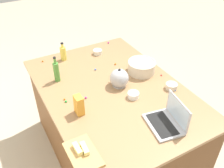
{
  "coord_description": "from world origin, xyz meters",
  "views": [
    {
      "loc": [
        -1.64,
        0.91,
        2.32
      ],
      "look_at": [
        0.0,
        0.0,
        0.95
      ],
      "focal_mm": 40.24,
      "sensor_mm": 36.0,
      "label": 1
    }
  ],
  "objects_px": {
    "laptop": "(168,120)",
    "ramekin_small": "(171,86)",
    "ramekin_medium": "(98,52)",
    "bottle_olive": "(56,71)",
    "bottle_oil": "(63,53)",
    "butter_stick_left": "(85,148)",
    "cutting_board": "(83,154)",
    "candy_bag": "(79,105)",
    "kettle": "(119,78)",
    "ramekin_wide": "(133,95)",
    "butter_stick_right": "(77,149)",
    "mixing_bowl_large": "(142,67)"
  },
  "relations": [
    {
      "from": "butter_stick_right",
      "to": "ramekin_medium",
      "type": "distance_m",
      "value": 1.4
    },
    {
      "from": "cutting_board",
      "to": "ramekin_wide",
      "type": "bearing_deg",
      "value": -60.63
    },
    {
      "from": "candy_bag",
      "to": "ramekin_small",
      "type": "bearing_deg",
      "value": -96.81
    },
    {
      "from": "ramekin_small",
      "to": "ramekin_wide",
      "type": "relative_size",
      "value": 1.05
    },
    {
      "from": "bottle_olive",
      "to": "butter_stick_left",
      "type": "distance_m",
      "value": 0.93
    },
    {
      "from": "ramekin_wide",
      "to": "candy_bag",
      "type": "bearing_deg",
      "value": 85.24
    },
    {
      "from": "cutting_board",
      "to": "kettle",
      "type": "bearing_deg",
      "value": -47.15
    },
    {
      "from": "bottle_olive",
      "to": "kettle",
      "type": "relative_size",
      "value": 1.23
    },
    {
      "from": "butter_stick_left",
      "to": "butter_stick_right",
      "type": "bearing_deg",
      "value": 65.02
    },
    {
      "from": "cutting_board",
      "to": "butter_stick_right",
      "type": "relative_size",
      "value": 2.82
    },
    {
      "from": "laptop",
      "to": "candy_bag",
      "type": "bearing_deg",
      "value": 50.45
    },
    {
      "from": "ramekin_medium",
      "to": "candy_bag",
      "type": "height_order",
      "value": "candy_bag"
    },
    {
      "from": "bottle_olive",
      "to": "kettle",
      "type": "distance_m",
      "value": 0.6
    },
    {
      "from": "kettle",
      "to": "cutting_board",
      "type": "distance_m",
      "value": 0.86
    },
    {
      "from": "kettle",
      "to": "butter_stick_right",
      "type": "bearing_deg",
      "value": 129.82
    },
    {
      "from": "bottle_oil",
      "to": "butter_stick_right",
      "type": "relative_size",
      "value": 1.86
    },
    {
      "from": "butter_stick_right",
      "to": "ramekin_small",
      "type": "height_order",
      "value": "same"
    },
    {
      "from": "cutting_board",
      "to": "ramekin_small",
      "type": "distance_m",
      "value": 1.07
    },
    {
      "from": "bottle_olive",
      "to": "ramekin_medium",
      "type": "xyz_separation_m",
      "value": [
        0.28,
        -0.57,
        -0.08
      ]
    },
    {
      "from": "ramekin_small",
      "to": "kettle",
      "type": "bearing_deg",
      "value": 54.81
    },
    {
      "from": "ramekin_small",
      "to": "candy_bag",
      "type": "distance_m",
      "value": 0.89
    },
    {
      "from": "laptop",
      "to": "butter_stick_right",
      "type": "xyz_separation_m",
      "value": [
        0.09,
        0.72,
        -0.01
      ]
    },
    {
      "from": "ramekin_medium",
      "to": "ramekin_small",
      "type": "bearing_deg",
      "value": -161.39
    },
    {
      "from": "laptop",
      "to": "ramekin_small",
      "type": "relative_size",
      "value": 3.19
    },
    {
      "from": "ramekin_small",
      "to": "ramekin_medium",
      "type": "distance_m",
      "value": 0.97
    },
    {
      "from": "ramekin_medium",
      "to": "butter_stick_left",
      "type": "bearing_deg",
      "value": 150.01
    },
    {
      "from": "kettle",
      "to": "cutting_board",
      "type": "xyz_separation_m",
      "value": [
        -0.58,
        0.63,
        -0.07
      ]
    },
    {
      "from": "mixing_bowl_large",
      "to": "bottle_olive",
      "type": "bearing_deg",
      "value": 71.18
    },
    {
      "from": "laptop",
      "to": "ramekin_wide",
      "type": "xyz_separation_m",
      "value": [
        0.41,
        0.05,
        -0.02
      ]
    },
    {
      "from": "cutting_board",
      "to": "candy_bag",
      "type": "bearing_deg",
      "value": -20.02
    },
    {
      "from": "butter_stick_left",
      "to": "candy_bag",
      "type": "bearing_deg",
      "value": -17.97
    },
    {
      "from": "mixing_bowl_large",
      "to": "ramekin_medium",
      "type": "xyz_separation_m",
      "value": [
        0.55,
        0.22,
        -0.04
      ]
    },
    {
      "from": "mixing_bowl_large",
      "to": "ramekin_small",
      "type": "bearing_deg",
      "value": -166.69
    },
    {
      "from": "bottle_oil",
      "to": "kettle",
      "type": "height_order",
      "value": "bottle_oil"
    },
    {
      "from": "kettle",
      "to": "butter_stick_left",
      "type": "distance_m",
      "value": 0.83
    },
    {
      "from": "bottle_oil",
      "to": "kettle",
      "type": "bearing_deg",
      "value": -157.51
    },
    {
      "from": "bottle_olive",
      "to": "kettle",
      "type": "bearing_deg",
      "value": -126.42
    },
    {
      "from": "laptop",
      "to": "bottle_olive",
      "type": "distance_m",
      "value": 1.14
    },
    {
      "from": "cutting_board",
      "to": "candy_bag",
      "type": "distance_m",
      "value": 0.44
    },
    {
      "from": "kettle",
      "to": "ramekin_wide",
      "type": "distance_m",
      "value": 0.23
    },
    {
      "from": "cutting_board",
      "to": "butter_stick_right",
      "type": "bearing_deg",
      "value": 29.23
    },
    {
      "from": "ramekin_medium",
      "to": "laptop",
      "type": "bearing_deg",
      "value": 179.14
    },
    {
      "from": "bottle_olive",
      "to": "butter_stick_left",
      "type": "xyz_separation_m",
      "value": [
        -0.92,
        0.12,
        -0.07
      ]
    },
    {
      "from": "laptop",
      "to": "ramekin_medium",
      "type": "relative_size",
      "value": 3.35
    },
    {
      "from": "bottle_olive",
      "to": "bottle_oil",
      "type": "distance_m",
      "value": 0.4
    },
    {
      "from": "mixing_bowl_large",
      "to": "ramekin_wide",
      "type": "distance_m",
      "value": 0.42
    },
    {
      "from": "butter_stick_right",
      "to": "ramekin_medium",
      "type": "bearing_deg",
      "value": -32.03
    },
    {
      "from": "bottle_olive",
      "to": "mixing_bowl_large",
      "type": "bearing_deg",
      "value": -108.82
    },
    {
      "from": "laptop",
      "to": "ramekin_small",
      "type": "height_order",
      "value": "laptop"
    },
    {
      "from": "bottle_oil",
      "to": "ramekin_medium",
      "type": "height_order",
      "value": "bottle_oil"
    }
  ]
}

